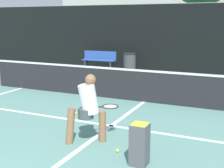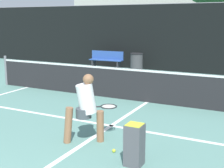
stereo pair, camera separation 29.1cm
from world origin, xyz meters
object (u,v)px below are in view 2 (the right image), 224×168
Objects in this scene: ball_hopper at (134,144)px; trash_bin at (137,62)px; player_practicing at (86,106)px; courtside_bench at (106,59)px.

trash_bin is (-3.62, 8.84, 0.05)m from ball_hopper.
player_practicing is 1.37m from ball_hopper.
ball_hopper is 10.25m from courtside_bench.
ball_hopper is at bearing -62.25° from courtside_bench.
courtside_bench is at bearing 120.43° from ball_hopper.
courtside_bench is (-3.97, 8.34, -0.25)m from player_practicing.
player_practicing is at bearing -67.24° from courtside_bench.
ball_hopper is 0.42× the size of courtside_bench.
player_practicing is 0.81× the size of courtside_bench.
courtside_bench is at bearing -179.88° from trash_bin.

